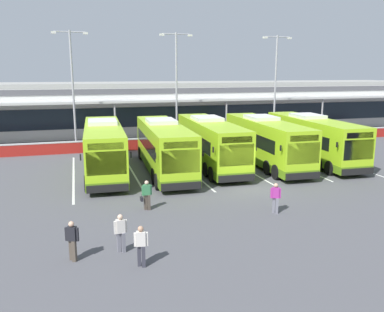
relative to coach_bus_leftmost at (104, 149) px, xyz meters
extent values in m
plane|color=#4C4C51|center=(8.27, -6.40, -1.79)|extent=(200.00, 200.00, 0.00)
cube|color=silver|center=(8.27, 20.60, 0.96)|extent=(70.00, 10.00, 5.50)
cube|color=#19232D|center=(8.27, 15.58, 0.51)|extent=(66.00, 0.08, 2.20)
cube|color=#4C4C51|center=(8.27, 15.57, 3.36)|extent=(68.00, 0.08, 0.60)
cube|color=beige|center=(8.27, 14.10, 2.41)|extent=(67.00, 3.00, 0.24)
cube|color=gray|center=(8.27, 20.60, 3.96)|extent=(70.00, 10.00, 0.50)
cylinder|color=#999999|center=(2.07, 12.90, 0.31)|extent=(0.20, 0.20, 4.20)
cylinder|color=#999999|center=(14.47, 12.90, 0.31)|extent=(0.20, 0.20, 4.20)
cylinder|color=#999999|center=(26.87, 12.90, 0.31)|extent=(0.20, 0.20, 4.20)
cube|color=maroon|center=(8.27, 8.10, -1.29)|extent=(60.00, 0.36, 1.00)
cube|color=#B2B2B2|center=(8.27, 8.10, -0.74)|extent=(60.00, 0.40, 0.10)
cube|color=#9ED11E|center=(0.00, -0.04, 0.12)|extent=(3.06, 12.10, 3.19)
cube|color=#598419|center=(0.00, -0.04, -1.19)|extent=(3.08, 12.12, 0.56)
cube|color=black|center=(0.02, 0.36, 0.36)|extent=(2.99, 9.70, 0.96)
cube|color=black|center=(-0.26, -5.98, 0.26)|extent=(2.31, 0.20, 1.40)
cube|color=black|center=(-0.26, -5.99, 1.26)|extent=(2.05, 0.17, 0.40)
cube|color=silver|center=(0.04, 0.96, 1.85)|extent=(2.17, 2.88, 0.28)
cube|color=black|center=(-0.26, -6.09, -1.24)|extent=(2.45, 0.26, 0.44)
cube|color=black|center=(1.21, -5.70, 0.61)|extent=(0.09, 0.12, 0.36)
cube|color=black|center=(-1.69, -5.57, 0.61)|extent=(0.09, 0.12, 0.36)
cylinder|color=black|center=(1.39, 4.51, -1.27)|extent=(0.36, 1.05, 1.04)
cylinder|color=black|center=(-1.00, 4.61, -1.27)|extent=(0.36, 1.05, 1.04)
cylinder|color=black|center=(1.06, -3.29, -1.27)|extent=(0.36, 1.05, 1.04)
cylinder|color=black|center=(-1.33, -3.18, -1.27)|extent=(0.36, 1.05, 1.04)
cylinder|color=black|center=(1.00, -4.69, -1.27)|extent=(0.36, 1.05, 1.04)
cylinder|color=black|center=(-1.39, -4.58, -1.27)|extent=(0.36, 1.05, 1.04)
cube|color=#9ED11E|center=(4.27, -0.81, 0.12)|extent=(3.06, 12.10, 3.19)
cube|color=#598419|center=(4.27, -0.81, -1.19)|extent=(3.08, 12.12, 0.56)
cube|color=black|center=(4.28, -0.41, 0.36)|extent=(2.99, 9.70, 0.96)
cube|color=black|center=(4.01, -6.76, 0.26)|extent=(2.31, 0.20, 1.40)
cube|color=black|center=(4.01, -6.77, 1.26)|extent=(2.05, 0.17, 0.40)
cube|color=silver|center=(4.31, 0.19, 1.85)|extent=(2.17, 2.88, 0.28)
cube|color=black|center=(4.01, -6.87, -1.24)|extent=(2.45, 0.26, 0.44)
cube|color=black|center=(5.48, -6.47, 0.61)|extent=(0.09, 0.12, 0.36)
cube|color=black|center=(2.57, -6.35, 0.61)|extent=(0.09, 0.12, 0.36)
cylinder|color=black|center=(5.66, 3.73, -1.27)|extent=(0.36, 1.05, 1.04)
cylinder|color=black|center=(3.27, 3.83, -1.27)|extent=(0.36, 1.05, 1.04)
cylinder|color=black|center=(5.32, -4.06, -1.27)|extent=(0.36, 1.05, 1.04)
cylinder|color=black|center=(2.93, -3.96, -1.27)|extent=(0.36, 1.05, 1.04)
cylinder|color=black|center=(5.26, -5.46, -1.27)|extent=(0.36, 1.05, 1.04)
cylinder|color=black|center=(2.87, -5.36, -1.27)|extent=(0.36, 1.05, 1.04)
cube|color=#9ED11E|center=(8.16, -0.03, 0.12)|extent=(3.06, 12.10, 3.19)
cube|color=#598419|center=(8.16, -0.03, -1.19)|extent=(3.08, 12.12, 0.56)
cube|color=black|center=(8.17, 0.37, 0.36)|extent=(2.99, 9.70, 0.96)
cube|color=black|center=(7.90, -5.98, 0.26)|extent=(2.31, 0.20, 1.40)
cube|color=black|center=(7.90, -5.99, 1.26)|extent=(2.05, 0.17, 0.40)
cube|color=silver|center=(8.20, 0.97, 1.85)|extent=(2.17, 2.88, 0.28)
cube|color=black|center=(7.90, -6.09, -1.24)|extent=(2.45, 0.26, 0.44)
cube|color=black|center=(9.37, -5.69, 0.61)|extent=(0.09, 0.12, 0.36)
cube|color=black|center=(6.46, -5.57, 0.61)|extent=(0.09, 0.12, 0.36)
cylinder|color=black|center=(9.55, 4.51, -1.27)|extent=(0.36, 1.05, 1.04)
cylinder|color=black|center=(7.16, 4.61, -1.27)|extent=(0.36, 1.05, 1.04)
cylinder|color=black|center=(9.21, -3.28, -1.27)|extent=(0.36, 1.05, 1.04)
cylinder|color=black|center=(6.83, -3.18, -1.27)|extent=(0.36, 1.05, 1.04)
cylinder|color=black|center=(9.15, -4.68, -1.27)|extent=(0.36, 1.05, 1.04)
cylinder|color=black|center=(6.77, -4.58, -1.27)|extent=(0.36, 1.05, 1.04)
cube|color=#9ED11E|center=(12.56, -0.72, 0.12)|extent=(3.06, 12.10, 3.19)
cube|color=#598419|center=(12.56, -0.72, -1.19)|extent=(3.08, 12.12, 0.56)
cube|color=black|center=(12.58, -0.32, 0.36)|extent=(2.99, 9.70, 0.96)
cube|color=black|center=(12.31, -6.66, 0.26)|extent=(2.31, 0.20, 1.40)
cube|color=black|center=(12.31, -6.67, 1.26)|extent=(2.05, 0.17, 0.40)
cube|color=silver|center=(12.61, 0.28, 1.85)|extent=(2.17, 2.88, 0.28)
cube|color=black|center=(12.31, -6.77, -1.24)|extent=(2.45, 0.26, 0.44)
cube|color=black|center=(13.78, -6.37, 0.61)|extent=(0.09, 0.12, 0.36)
cube|color=black|center=(10.87, -6.25, 0.61)|extent=(0.09, 0.12, 0.36)
cylinder|color=black|center=(13.95, 3.83, -1.27)|extent=(0.36, 1.05, 1.04)
cylinder|color=black|center=(11.57, 3.93, -1.27)|extent=(0.36, 1.05, 1.04)
cylinder|color=black|center=(13.62, -3.97, -1.27)|extent=(0.36, 1.05, 1.04)
cylinder|color=black|center=(11.23, -3.86, -1.27)|extent=(0.36, 1.05, 1.04)
cylinder|color=black|center=(13.56, -5.36, -1.27)|extent=(0.36, 1.05, 1.04)
cylinder|color=black|center=(11.17, -5.26, -1.27)|extent=(0.36, 1.05, 1.04)
cube|color=#9ED11E|center=(16.84, -0.70, 0.12)|extent=(3.06, 12.10, 3.19)
cube|color=#598419|center=(16.84, -0.70, -1.19)|extent=(3.08, 12.12, 0.56)
cube|color=black|center=(16.86, -0.30, 0.36)|extent=(2.99, 9.70, 0.96)
cube|color=black|center=(16.59, -6.64, 0.26)|extent=(2.31, 0.20, 1.40)
cube|color=black|center=(16.59, -6.65, 1.26)|extent=(2.05, 0.17, 0.40)
cube|color=silver|center=(16.89, 0.30, 1.85)|extent=(2.17, 2.88, 0.28)
cube|color=black|center=(16.59, -6.75, -1.24)|extent=(2.45, 0.26, 0.44)
cube|color=black|center=(18.06, -6.36, 0.61)|extent=(0.09, 0.12, 0.36)
cube|color=black|center=(15.15, -6.23, 0.61)|extent=(0.09, 0.12, 0.36)
cylinder|color=black|center=(18.23, 3.85, -1.27)|extent=(0.36, 1.05, 1.04)
cylinder|color=black|center=(15.85, 3.95, -1.27)|extent=(0.36, 1.05, 1.04)
cylinder|color=black|center=(17.90, -3.95, -1.27)|extent=(0.36, 1.05, 1.04)
cylinder|color=black|center=(15.51, -3.85, -1.27)|extent=(0.36, 1.05, 1.04)
cylinder|color=black|center=(17.84, -5.35, -1.27)|extent=(0.36, 1.05, 1.04)
cylinder|color=black|center=(15.45, -5.24, -1.27)|extent=(0.36, 1.05, 1.04)
cube|color=silver|center=(-2.23, -0.40, -1.78)|extent=(0.14, 13.00, 0.01)
cube|color=silver|center=(1.97, -0.40, -1.78)|extent=(0.14, 13.00, 0.01)
cube|color=silver|center=(6.17, -0.40, -1.78)|extent=(0.14, 13.00, 0.01)
cube|color=silver|center=(10.37, -0.40, -1.78)|extent=(0.14, 13.00, 0.01)
cube|color=silver|center=(14.57, -0.40, -1.78)|extent=(0.14, 13.00, 0.01)
cube|color=silver|center=(18.77, -0.40, -1.78)|extent=(0.14, 13.00, 0.01)
cube|color=#4C4238|center=(1.50, -8.81, -1.37)|extent=(0.15, 0.19, 0.84)
cube|color=#4C4238|center=(1.67, -8.92, -1.37)|extent=(0.15, 0.19, 0.84)
cube|color=#387F4C|center=(1.59, -8.87, -0.67)|extent=(0.36, 0.25, 0.56)
cube|color=#387F4C|center=(1.37, -8.88, -0.69)|extent=(0.10, 0.11, 0.54)
cube|color=#387F4C|center=(1.81, -8.85, -0.69)|extent=(0.10, 0.11, 0.54)
sphere|color=#DBB293|center=(1.59, -8.87, -0.28)|extent=(0.22, 0.22, 0.22)
cube|color=black|center=(1.30, -8.87, -1.16)|extent=(0.14, 0.29, 0.22)
cylinder|color=black|center=(1.30, -8.87, -0.98)|extent=(0.02, 0.02, 0.16)
cube|color=#33333D|center=(0.21, -15.03, -1.37)|extent=(0.16, 0.20, 0.84)
cube|color=#33333D|center=(0.35, -15.17, -1.37)|extent=(0.16, 0.20, 0.84)
cube|color=silver|center=(0.28, -15.10, -0.67)|extent=(0.37, 0.26, 0.56)
cube|color=silver|center=(0.06, -15.07, -0.69)|extent=(0.10, 0.11, 0.54)
cube|color=silver|center=(0.50, -15.13, -0.69)|extent=(0.10, 0.11, 0.54)
sphere|color=tan|center=(0.28, -15.10, -0.28)|extent=(0.22, 0.22, 0.22)
cube|color=#4C4238|center=(-2.26, -13.79, -1.37)|extent=(0.20, 0.22, 0.84)
cube|color=#4C4238|center=(-2.17, -13.96, -1.37)|extent=(0.20, 0.22, 0.84)
cube|color=black|center=(-2.21, -13.88, -0.67)|extent=(0.40, 0.34, 0.56)
cube|color=black|center=(-2.42, -13.79, -0.69)|extent=(0.12, 0.13, 0.54)
cube|color=black|center=(-2.01, -13.96, -0.69)|extent=(0.12, 0.13, 0.54)
sphere|color=tan|center=(-2.21, -13.88, -0.28)|extent=(0.22, 0.22, 0.22)
cube|color=slate|center=(7.87, -11.17, -1.37)|extent=(0.20, 0.22, 0.84)
cube|color=slate|center=(7.98, -11.34, -1.37)|extent=(0.20, 0.22, 0.84)
cube|color=#A32D89|center=(7.92, -11.26, -0.67)|extent=(0.40, 0.33, 0.56)
cube|color=#A32D89|center=(7.72, -11.18, -0.69)|extent=(0.12, 0.13, 0.54)
cube|color=#A32D89|center=(8.13, -11.34, -0.69)|extent=(0.12, 0.13, 0.54)
sphere|color=tan|center=(7.92, -11.26, -0.28)|extent=(0.22, 0.22, 0.22)
cube|color=slate|center=(-0.41, -13.59, -1.37)|extent=(0.17, 0.20, 0.84)
cube|color=slate|center=(-0.23, -13.68, -1.37)|extent=(0.17, 0.20, 0.84)
cube|color=silver|center=(-0.32, -13.63, -0.67)|extent=(0.37, 0.27, 0.56)
cube|color=silver|center=(-0.54, -13.67, -0.69)|extent=(0.10, 0.11, 0.54)
cube|color=silver|center=(-0.10, -13.60, -0.69)|extent=(0.10, 0.11, 0.54)
sphere|color=#DBB293|center=(-0.32, -13.63, -0.28)|extent=(0.22, 0.22, 0.22)
cylinder|color=#9E9EA3|center=(-1.95, 10.48, 3.71)|extent=(0.20, 0.20, 11.00)
cylinder|color=#9E9EA3|center=(-1.95, 10.48, 9.06)|extent=(2.80, 0.10, 0.10)
cube|color=silver|center=(-3.35, 10.48, 8.96)|extent=(0.44, 0.28, 0.20)
cube|color=silver|center=(-0.55, 10.48, 8.96)|extent=(0.44, 0.28, 0.20)
cylinder|color=#9E9EA3|center=(7.94, 9.88, 3.71)|extent=(0.20, 0.20, 11.00)
cylinder|color=#9E9EA3|center=(7.94, 9.88, 9.06)|extent=(2.80, 0.10, 0.10)
cube|color=silver|center=(6.54, 9.88, 8.96)|extent=(0.44, 0.28, 0.20)
cube|color=silver|center=(9.34, 9.88, 8.96)|extent=(0.44, 0.28, 0.20)
cylinder|color=#9E9EA3|center=(18.88, 9.97, 3.71)|extent=(0.20, 0.20, 11.00)
cylinder|color=#9E9EA3|center=(18.88, 9.97, 9.06)|extent=(2.80, 0.10, 0.10)
cube|color=silver|center=(17.48, 9.97, 8.96)|extent=(0.44, 0.28, 0.20)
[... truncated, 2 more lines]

